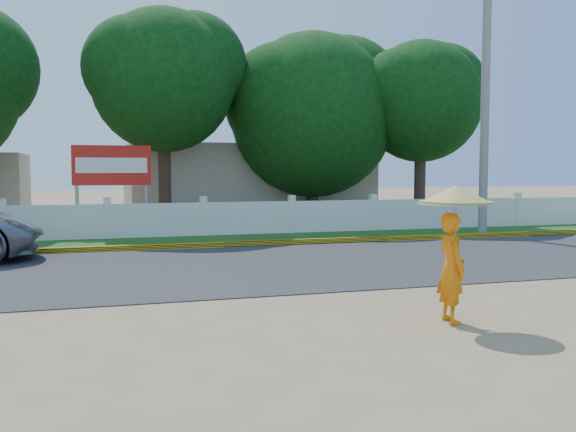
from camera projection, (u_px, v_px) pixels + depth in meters
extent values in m
plane|color=#9E8460|center=(326.00, 307.00, 10.14)|extent=(120.00, 120.00, 0.00)
cube|color=#38383A|center=(255.00, 265.00, 14.42)|extent=(60.00, 7.00, 0.02)
cube|color=#2D601E|center=(212.00, 241.00, 19.42)|extent=(60.00, 3.50, 0.03)
cube|color=yellow|center=(223.00, 245.00, 17.79)|extent=(40.00, 0.18, 0.16)
cube|color=silver|center=(204.00, 219.00, 20.76)|extent=(40.00, 0.10, 1.10)
cube|color=#B7AD99|center=(245.00, 182.00, 28.05)|extent=(10.00, 6.00, 3.20)
cylinder|color=gray|center=(485.00, 102.00, 20.83)|extent=(0.28, 0.28, 8.70)
imported|color=orange|center=(451.00, 268.00, 9.04)|extent=(0.43, 0.60, 1.56)
cylinder|color=gray|center=(455.00, 225.00, 9.01)|extent=(0.02, 0.02, 1.01)
cone|color=tan|center=(456.00, 195.00, 8.98)|extent=(1.07, 1.07, 0.26)
cylinder|color=gray|center=(77.00, 206.00, 20.62)|extent=(0.12, 0.12, 2.00)
cylinder|color=gray|center=(147.00, 205.00, 21.27)|extent=(0.12, 0.12, 2.00)
cube|color=red|center=(112.00, 165.00, 20.85)|extent=(2.50, 0.12, 1.30)
cube|color=silver|center=(112.00, 165.00, 20.79)|extent=(2.25, 0.02, 0.49)
cylinder|color=#473828|center=(312.00, 192.00, 25.35)|extent=(0.44, 0.44, 2.52)
sphere|color=#114A13|center=(313.00, 115.00, 25.13)|extent=(6.44, 6.44, 6.44)
cylinder|color=#473828|center=(420.00, 180.00, 24.93)|extent=(0.44, 0.44, 3.50)
sphere|color=#114A13|center=(421.00, 101.00, 24.71)|extent=(4.68, 4.68, 4.68)
cylinder|color=#473828|center=(165.00, 175.00, 22.79)|extent=(0.44, 0.44, 3.91)
sphere|color=#114A13|center=(163.00, 80.00, 22.54)|extent=(5.06, 5.06, 5.06)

